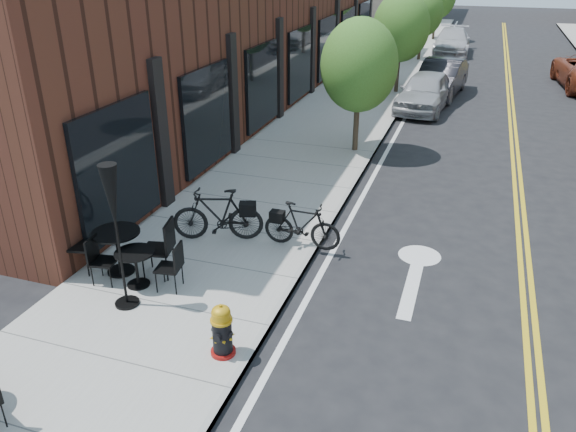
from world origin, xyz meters
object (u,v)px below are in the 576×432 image
(bicycle_right, at_px, (302,225))
(bistro_set_c, at_px, (118,246))
(fire_hydrant, at_px, (222,331))
(bicycle_left, at_px, (218,215))
(parked_car_a, at_px, (425,91))
(bistro_set_b, at_px, (136,263))
(parked_car_b, at_px, (441,78))
(parked_car_c, at_px, (452,41))
(patio_umbrella, at_px, (113,207))

(bicycle_right, height_order, bistro_set_c, bistro_set_c)
(bistro_set_c, bearing_deg, fire_hydrant, -41.38)
(bicycle_left, bearing_deg, fire_hydrant, 8.26)
(fire_hydrant, xyz_separation_m, bicycle_right, (0.12, 3.55, 0.07))
(bicycle_left, height_order, parked_car_a, parked_car_a)
(bistro_set_b, relative_size, bistro_set_c, 0.80)
(parked_car_b, height_order, parked_car_c, parked_car_b)
(fire_hydrant, bearing_deg, bicycle_left, 126.41)
(bistro_set_c, height_order, parked_car_a, parked_car_a)
(bicycle_right, height_order, patio_umbrella, patio_umbrella)
(bicycle_left, xyz_separation_m, bicycle_right, (1.73, 0.24, -0.08))
(fire_hydrant, xyz_separation_m, bistro_set_b, (-2.23, 1.24, 0.03))
(bistro_set_c, bearing_deg, bistro_set_b, -40.49)
(patio_umbrella, height_order, parked_car_a, patio_umbrella)
(patio_umbrella, distance_m, parked_car_b, 18.00)
(bistro_set_c, bearing_deg, parked_car_b, 62.74)
(bicycle_left, xyz_separation_m, parked_car_a, (2.83, 12.31, 0.03))
(parked_car_b, bearing_deg, bicycle_left, -95.09)
(bicycle_left, relative_size, patio_umbrella, 0.74)
(patio_umbrella, relative_size, parked_car_a, 0.61)
(bicycle_left, bearing_deg, patio_umbrella, -27.84)
(bistro_set_c, distance_m, parked_car_c, 27.79)
(parked_car_a, height_order, parked_car_c, parked_car_a)
(bistro_set_c, bearing_deg, bicycle_right, 22.06)
(parked_car_b, bearing_deg, parked_car_c, 98.34)
(bistro_set_c, xyz_separation_m, parked_car_c, (4.10, 27.48, 0.03))
(bicycle_left, relative_size, parked_car_c, 0.38)
(bicycle_right, relative_size, parked_car_b, 0.36)
(bistro_set_b, relative_size, parked_car_b, 0.38)
(fire_hydrant, height_order, bistro_set_b, bistro_set_b)
(bicycle_left, xyz_separation_m, parked_car_c, (2.92, 25.71, 0.02))
(fire_hydrant, height_order, bicycle_left, bicycle_left)
(bistro_set_b, xyz_separation_m, patio_umbrella, (0.15, -0.59, 1.37))
(parked_car_a, xyz_separation_m, parked_car_b, (0.35, 2.61, 0.01))
(parked_car_c, bearing_deg, bistro_set_b, -98.41)
(bicycle_left, bearing_deg, parked_car_b, 150.32)
(parked_car_b, bearing_deg, fire_hydrant, -87.99)
(bicycle_right, height_order, parked_car_c, parked_car_c)
(fire_hydrant, distance_m, parked_car_b, 18.31)
(fire_hydrant, relative_size, bicycle_left, 0.47)
(patio_umbrella, bearing_deg, bistro_set_c, 128.67)
(bicycle_right, bearing_deg, parked_car_b, -5.22)
(bicycle_left, xyz_separation_m, parked_car_b, (3.18, 14.92, 0.04))
(bistro_set_c, xyz_separation_m, patio_umbrella, (0.71, -0.88, 1.26))
(bistro_set_c, bearing_deg, patio_umbrella, -63.94)
(bistro_set_b, bearing_deg, parked_car_b, 68.94)
(bicycle_right, distance_m, parked_car_a, 12.13)
(patio_umbrella, xyz_separation_m, parked_car_b, (3.66, 17.59, -1.21))
(patio_umbrella, bearing_deg, parked_car_a, 77.54)
(bicycle_right, bearing_deg, parked_car_a, -4.78)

